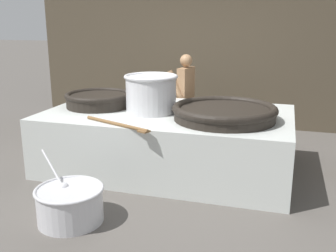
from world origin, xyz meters
TOP-DOWN VIEW (x-y plane):
  - ground_plane at (0.00, 0.00)m, footprint 60.00×60.00m
  - back_wall at (0.00, 2.65)m, footprint 6.96×0.24m
  - hearth_platform at (0.00, 0.00)m, footprint 3.31×1.93m
  - giant_wok_near at (-1.05, 0.03)m, footprint 0.95×0.95m
  - giant_wok_far at (0.80, -0.22)m, footprint 1.31×1.31m
  - stock_pot at (-0.21, -0.09)m, footprint 0.72×0.72m
  - stirring_paddle at (-0.33, -0.89)m, footprint 0.96×0.45m
  - cook at (-0.08, 1.28)m, footprint 0.38×0.57m
  - prep_bowl_vegetables at (-0.52, -1.76)m, footprint 0.84×0.71m

SIDE VIEW (x-z plane):
  - ground_plane at x=0.00m, z-range 0.00..0.00m
  - prep_bowl_vegetables at x=-0.52m, z-range -0.12..0.53m
  - hearth_platform at x=0.00m, z-range 0.00..0.81m
  - cook at x=-0.08m, z-range 0.06..1.54m
  - stirring_paddle at x=-0.33m, z-range 0.81..0.85m
  - giant_wok_far at x=0.80m, z-range 0.81..1.00m
  - giant_wok_near at x=-1.05m, z-range 0.82..1.02m
  - stock_pot at x=-0.21m, z-range 0.82..1.33m
  - back_wall at x=0.00m, z-range 0.00..4.24m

